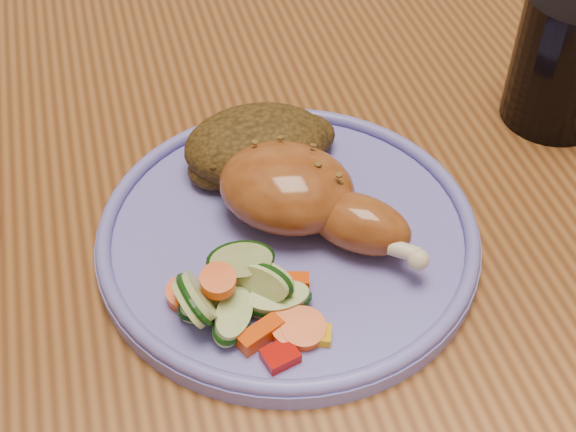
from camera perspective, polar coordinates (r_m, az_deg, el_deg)
The scene contains 8 objects.
dining_table at distance 0.70m, azimuth 1.59°, elevation 1.79°, with size 0.90×1.40×0.75m.
chair_far at distance 1.30m, azimuth -6.54°, elevation 14.95°, with size 0.42×0.42×0.91m.
plate at distance 0.54m, azimuth 0.00°, elevation -1.55°, with size 0.26×0.26×0.01m, color #6863BE.
plate_rim at distance 0.53m, azimuth 0.00°, elevation -0.75°, with size 0.26×0.26×0.01m, color #6863BE.
chicken_leg at distance 0.53m, azimuth 1.12°, elevation 1.43°, with size 0.14×0.14×0.05m.
rice_pilaf at distance 0.58m, azimuth -2.01°, elevation 5.05°, with size 0.11×0.08×0.05m.
vegetable_pile at distance 0.49m, azimuth -3.22°, elevation -5.86°, with size 0.09×0.09×0.05m.
drinking_glass at distance 0.65m, azimuth 19.18°, elevation 10.47°, with size 0.08×0.08×0.11m, color black.
Camera 1 is at (-0.15, -0.48, 1.15)m, focal length 50.00 mm.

